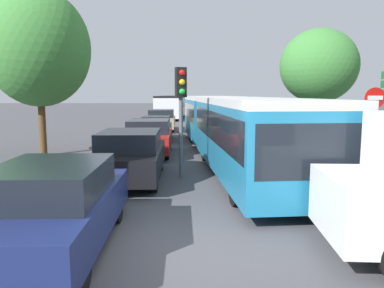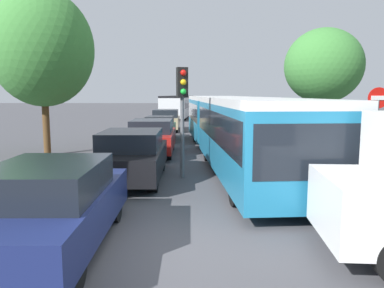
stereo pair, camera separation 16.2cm
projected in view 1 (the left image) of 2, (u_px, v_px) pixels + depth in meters
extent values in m
plane|color=#47474C|center=(180.00, 250.00, 6.29)|extent=(200.00, 200.00, 0.00)
cube|color=teal|center=(252.00, 137.00, 11.66)|extent=(3.31, 9.51, 2.01)
cube|color=black|center=(252.00, 125.00, 11.61)|extent=(3.30, 9.14, 0.88)
cube|color=silver|center=(253.00, 101.00, 11.51)|extent=(3.31, 9.51, 0.20)
cube|color=teal|center=(213.00, 118.00, 20.39)|extent=(3.05, 6.58, 2.01)
cube|color=black|center=(213.00, 112.00, 20.34)|extent=(3.05, 6.32, 0.88)
cube|color=silver|center=(213.00, 98.00, 20.24)|extent=(3.05, 6.58, 0.20)
cylinder|color=black|center=(224.00, 124.00, 16.75)|extent=(1.93, 1.14, 1.85)
cube|color=black|center=(312.00, 152.00, 7.06)|extent=(2.20, 0.29, 1.08)
cylinder|color=black|center=(325.00, 183.00, 8.91)|extent=(0.38, 1.00, 0.98)
cylinder|color=black|center=(239.00, 185.00, 8.73)|extent=(0.38, 1.00, 0.98)
cylinder|color=black|center=(259.00, 148.00, 14.80)|extent=(0.38, 1.00, 0.98)
cylinder|color=black|center=(207.00, 148.00, 14.62)|extent=(0.38, 1.00, 0.98)
cylinder|color=black|center=(231.00, 132.00, 20.58)|extent=(0.38, 1.00, 0.98)
cylinder|color=black|center=(193.00, 133.00, 20.40)|extent=(0.38, 1.00, 0.98)
cube|color=silver|center=(174.00, 107.00, 40.39)|extent=(3.11, 11.26, 1.94)
cube|color=black|center=(174.00, 103.00, 40.35)|extent=(3.10, 10.70, 0.81)
cube|color=black|center=(174.00, 97.00, 40.25)|extent=(3.11, 11.26, 0.19)
cylinder|color=black|center=(168.00, 112.00, 44.19)|extent=(0.35, 0.98, 0.97)
cylinder|color=black|center=(186.00, 112.00, 44.07)|extent=(0.35, 0.98, 0.97)
cylinder|color=black|center=(160.00, 115.00, 37.25)|extent=(0.35, 0.98, 0.97)
cylinder|color=black|center=(180.00, 115.00, 37.13)|extent=(0.35, 0.98, 0.97)
cube|color=navy|center=(55.00, 215.00, 6.20)|extent=(1.92, 4.32, 0.69)
cube|color=black|center=(51.00, 180.00, 6.02)|extent=(1.72, 2.28, 0.53)
cylinder|color=black|center=(41.00, 207.00, 7.58)|extent=(0.24, 0.66, 0.65)
cylinder|color=black|center=(116.00, 207.00, 7.61)|extent=(0.24, 0.66, 0.65)
cylinder|color=black|center=(79.00, 269.00, 4.90)|extent=(0.24, 0.66, 0.65)
cube|color=black|center=(132.00, 160.00, 11.27)|extent=(1.95, 4.39, 0.70)
cube|color=black|center=(131.00, 140.00, 11.09)|extent=(1.75, 2.32, 0.54)
cylinder|color=black|center=(115.00, 161.00, 12.68)|extent=(0.24, 0.67, 0.66)
cylinder|color=black|center=(160.00, 161.00, 12.71)|extent=(0.24, 0.67, 0.66)
cylinder|color=black|center=(95.00, 180.00, 9.92)|extent=(0.24, 0.67, 0.66)
cylinder|color=black|center=(154.00, 180.00, 9.95)|extent=(0.24, 0.67, 0.66)
cube|color=#B21E19|center=(150.00, 140.00, 16.14)|extent=(1.94, 4.38, 0.70)
cube|color=black|center=(150.00, 126.00, 15.95)|extent=(1.75, 2.31, 0.54)
cylinder|color=black|center=(137.00, 143.00, 17.54)|extent=(0.24, 0.67, 0.66)
cylinder|color=black|center=(169.00, 143.00, 17.57)|extent=(0.24, 0.67, 0.66)
cylinder|color=black|center=(128.00, 152.00, 14.78)|extent=(0.24, 0.67, 0.66)
cylinder|color=black|center=(167.00, 152.00, 14.82)|extent=(0.24, 0.67, 0.66)
cube|color=#236638|center=(157.00, 130.00, 21.26)|extent=(1.73, 3.91, 0.63)
cube|color=black|center=(157.00, 121.00, 21.09)|extent=(1.56, 2.06, 0.48)
cylinder|color=black|center=(147.00, 132.00, 22.50)|extent=(0.22, 0.59, 0.59)
cylinder|color=black|center=(170.00, 132.00, 22.53)|extent=(0.22, 0.59, 0.59)
cylinder|color=black|center=(143.00, 137.00, 20.05)|extent=(0.22, 0.59, 0.59)
cylinder|color=black|center=(168.00, 137.00, 20.08)|extent=(0.22, 0.59, 0.59)
cube|color=tan|center=(162.00, 122.00, 26.51)|extent=(1.94, 4.38, 0.70)
cube|color=black|center=(162.00, 113.00, 26.32)|extent=(1.75, 2.31, 0.54)
cylinder|color=black|center=(153.00, 125.00, 27.90)|extent=(0.24, 0.67, 0.66)
cylinder|color=black|center=(174.00, 124.00, 27.94)|extent=(0.24, 0.67, 0.66)
cylinder|color=black|center=(150.00, 128.00, 25.15)|extent=(0.24, 0.67, 0.66)
cylinder|color=black|center=(173.00, 128.00, 25.19)|extent=(0.24, 0.67, 0.66)
cube|color=white|center=(354.00, 206.00, 5.93)|extent=(1.00, 1.95, 1.00)
cylinder|color=black|center=(358.00, 218.00, 6.80)|extent=(0.73, 0.28, 0.72)
cylinder|color=#56595E|center=(182.00, 123.00, 11.51)|extent=(0.12, 0.12, 3.40)
cube|color=black|center=(182.00, 82.00, 11.35)|extent=(0.38, 0.32, 0.90)
sphere|color=red|center=(183.00, 73.00, 11.17)|extent=(0.18, 0.18, 0.18)
sphere|color=#EAAD14|center=(183.00, 82.00, 11.20)|extent=(0.18, 0.18, 0.18)
sphere|color=green|center=(183.00, 92.00, 11.24)|extent=(0.18, 0.18, 0.18)
cylinder|color=#56595E|center=(374.00, 135.00, 12.72)|extent=(0.08, 0.08, 2.40)
cylinder|color=red|center=(376.00, 98.00, 12.55)|extent=(0.70, 0.03, 0.70)
cube|color=white|center=(376.00, 98.00, 12.53)|extent=(0.50, 0.04, 0.14)
cylinder|color=#51381E|center=(43.00, 124.00, 15.71)|extent=(0.29, 0.29, 2.67)
ellipsoid|color=#3D7F38|center=(39.00, 48.00, 15.30)|extent=(4.19, 4.19, 4.77)
ellipsoid|color=#33752D|center=(44.00, 65.00, 15.01)|extent=(2.52, 2.52, 2.62)
cylinder|color=#51381E|center=(317.00, 116.00, 22.45)|extent=(0.28, 0.28, 2.61)
ellipsoid|color=#3D7F38|center=(320.00, 66.00, 22.06)|extent=(4.53, 4.53, 4.34)
ellipsoid|color=#286623|center=(323.00, 77.00, 22.48)|extent=(2.72, 2.72, 2.39)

